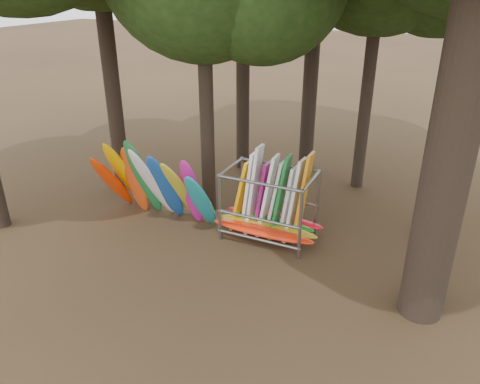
% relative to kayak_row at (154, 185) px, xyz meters
% --- Properties ---
extents(ground, '(120.00, 120.00, 0.00)m').
position_rel_kayak_row_xyz_m(ground, '(2.94, -1.14, -1.24)').
color(ground, '#47331E').
rests_on(ground, ground).
extents(lake, '(160.00, 160.00, 0.00)m').
position_rel_kayak_row_xyz_m(lake, '(2.94, 58.86, -1.24)').
color(lake, gray).
rests_on(lake, ground).
extents(far_shore, '(160.00, 4.00, 4.00)m').
position_rel_kayak_row_xyz_m(far_shore, '(2.94, 108.86, 0.76)').
color(far_shore, black).
rests_on(far_shore, ground).
extents(kayak_row, '(4.05, 2.13, 2.97)m').
position_rel_kayak_row_xyz_m(kayak_row, '(0.00, 0.00, 0.00)').
color(kayak_row, red).
rests_on(kayak_row, ground).
extents(storage_rack, '(3.15, 1.50, 2.77)m').
position_rel_kayak_row_xyz_m(storage_rack, '(3.61, 0.60, -0.26)').
color(storage_rack, slate).
rests_on(storage_rack, ground).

